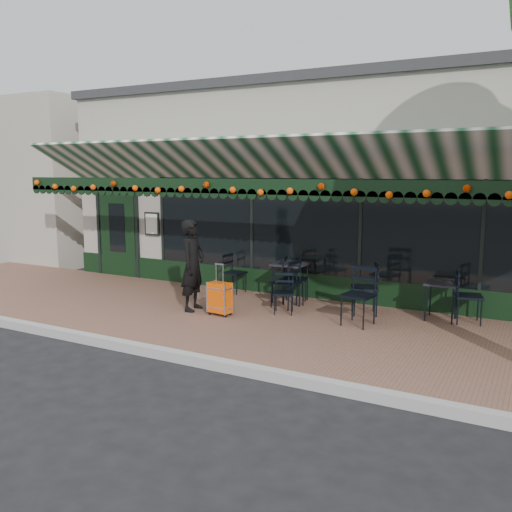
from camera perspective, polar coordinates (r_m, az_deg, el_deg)
The scene contains 16 objects.
ground at distance 8.15m, azimuth -7.78°, elevation -10.78°, with size 80.00×80.00×0.00m, color black.
sidewalk at distance 9.73m, azimuth -0.81°, elevation -6.94°, with size 18.00×4.00×0.15m, color brown.
curb at distance 8.07m, azimuth -8.13°, elevation -10.44°, with size 18.00×0.16×0.15m, color #9E9E99.
restaurant_building at distance 14.75m, azimuth 10.33°, elevation 6.97°, with size 12.00×9.60×4.50m.
neighbor_building_left at distance 22.57m, azimuth -23.01°, elevation 7.36°, with size 12.00×8.00×4.80m, color #A0988D.
woman at distance 10.15m, azimuth -6.67°, elevation -0.98°, with size 0.62×0.41×1.71m, color black.
suitcase at distance 9.84m, azimuth -3.83°, elevation -4.45°, with size 0.43×0.28×0.94m.
cafe_table_a at distance 9.99m, azimuth 18.98°, elevation -3.05°, with size 0.54×0.54×0.67m.
cafe_table_b at distance 10.80m, azimuth 3.62°, elevation -1.15°, with size 0.63×0.63×0.78m.
chair_a_left at distance 10.06m, azimuth 11.36°, elevation -3.35°, with size 0.48×0.48×0.96m, color black, non-canonical shape.
chair_a_right at distance 9.99m, azimuth 21.48°, elevation -4.02°, with size 0.46×0.46×0.91m, color black, non-canonical shape.
chair_a_front at distance 9.31m, azimuth 10.71°, elevation -4.17°, with size 0.50×0.50×1.00m, color black, non-canonical shape.
chair_b_left at distance 10.36m, azimuth 3.13°, elevation -2.85°, with size 0.47×0.47×0.95m, color black, non-canonical shape.
chair_b_right at distance 10.70m, azimuth 4.10°, elevation -2.52°, with size 0.47×0.47×0.93m, color black, non-canonical shape.
chair_b_front at distance 9.93m, azimuth 2.94°, elevation -3.96°, with size 0.37×0.37×0.75m, color black, non-canonical shape.
chair_solo at distance 11.62m, azimuth -2.27°, elevation -1.82°, with size 0.42×0.42×0.84m, color black, non-canonical shape.
Camera 1 is at (4.55, -6.18, 2.74)m, focal length 38.00 mm.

